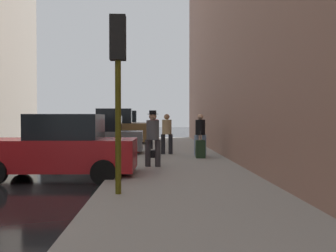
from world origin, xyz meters
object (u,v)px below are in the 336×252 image
at_px(pedestrian_in_tan_coat, 167,132).
at_px(fire_hydrant, 137,145).
at_px(pedestrian_in_red_jacket, 154,130).
at_px(parked_white_van, 121,127).
at_px(pedestrian_with_beanie, 153,135).
at_px(duffel_bag, 151,154).
at_px(parked_gray_coupe, 96,137).
at_px(parked_bronze_suv, 112,129).
at_px(rolling_suitcase, 200,149).
at_px(traffic_light, 118,65).
at_px(parked_red_hatchback, 61,148).
at_px(pedestrian_in_jeans, 200,132).

bearing_deg(pedestrian_in_tan_coat, fire_hydrant, 151.61).
bearing_deg(pedestrian_in_red_jacket, parked_white_van, 103.97).
relative_size(pedestrian_with_beanie, duffel_bag, 4.04).
bearing_deg(pedestrian_with_beanie, duffel_bag, 91.50).
bearing_deg(parked_white_van, parked_gray_coupe, -90.00).
relative_size(pedestrian_in_red_jacket, pedestrian_in_tan_coat, 1.00).
xyz_separation_m(parked_bronze_suv, pedestrian_with_beanie, (2.53, -10.98, 0.10)).
bearing_deg(rolling_suitcase, traffic_light, -110.16).
bearing_deg(parked_white_van, pedestrian_with_beanie, -81.61).
bearing_deg(parked_white_van, parked_red_hatchback, -90.00).
bearing_deg(parked_gray_coupe, pedestrian_in_jeans, -16.38).
bearing_deg(traffic_light, parked_gray_coupe, 101.72).
xyz_separation_m(parked_gray_coupe, pedestrian_in_jeans, (4.46, -1.31, 0.26)).
distance_m(pedestrian_in_jeans, pedestrian_with_beanie, 3.90).
height_order(traffic_light, pedestrian_in_tan_coat, traffic_light).
bearing_deg(pedestrian_in_jeans, parked_white_van, 107.91).
xyz_separation_m(parked_gray_coupe, pedestrian_in_red_jacket, (2.56, 2.17, 0.26)).
distance_m(parked_white_van, rolling_suitcase, 15.24).
bearing_deg(fire_hydrant, pedestrian_in_jeans, -27.42).
height_order(pedestrian_with_beanie, rolling_suitcase, pedestrian_with_beanie).
distance_m(parked_red_hatchback, fire_hydrant, 6.48).
distance_m(parked_gray_coupe, pedestrian_in_tan_coat, 3.18).
bearing_deg(pedestrian_in_tan_coat, duffel_bag, -117.11).
height_order(parked_red_hatchback, parked_bronze_suv, parked_bronze_suv).
relative_size(traffic_light, duffel_bag, 8.18).
height_order(parked_bronze_suv, pedestrian_in_tan_coat, parked_bronze_suv).
bearing_deg(rolling_suitcase, duffel_bag, 174.04).
distance_m(parked_white_van, pedestrian_in_jeans, 14.50).
distance_m(parked_gray_coupe, pedestrian_with_beanie, 5.35).
height_order(pedestrian_in_jeans, duffel_bag, pedestrian_in_jeans).
bearing_deg(parked_bronze_suv, pedestrian_in_jeans, -59.58).
bearing_deg(pedestrian_in_jeans, parked_gray_coupe, 163.62).
height_order(rolling_suitcase, duffel_bag, rolling_suitcase).
bearing_deg(pedestrian_with_beanie, pedestrian_in_red_jacket, 89.73).
bearing_deg(fire_hydrant, pedestrian_with_beanie, -81.30).
bearing_deg(pedestrian_in_red_jacket, parked_bronze_suv, 121.98).
distance_m(traffic_light, pedestrian_in_red_jacket, 11.26).
distance_m(pedestrian_in_tan_coat, duffel_bag, 1.64).
relative_size(fire_hydrant, pedestrian_with_beanie, 0.40).
xyz_separation_m(fire_hydrant, rolling_suitcase, (2.56, -2.17, -0.01)).
height_order(parked_bronze_suv, traffic_light, traffic_light).
distance_m(parked_white_van, pedestrian_in_tan_coat, 13.49).
xyz_separation_m(traffic_light, rolling_suitcase, (2.51, 6.83, -2.27)).
bearing_deg(parked_white_van, rolling_suitcase, -73.35).
bearing_deg(pedestrian_in_red_jacket, pedestrian_with_beanie, -90.27).
distance_m(parked_bronze_suv, pedestrian_with_beanie, 11.27).
bearing_deg(pedestrian_in_tan_coat, parked_red_hatchback, -119.43).
bearing_deg(parked_gray_coupe, pedestrian_with_beanie, -61.68).
height_order(parked_gray_coupe, duffel_bag, parked_gray_coupe).
xyz_separation_m(parked_white_van, pedestrian_in_jeans, (4.46, -13.79, 0.07)).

